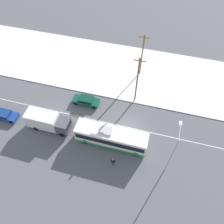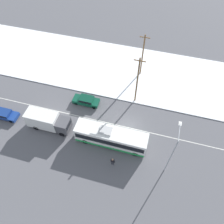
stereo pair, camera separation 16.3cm
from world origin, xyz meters
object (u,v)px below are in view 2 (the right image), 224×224
(sedan_car, at_px, (86,100))
(utility_pole_roadside, at_px, (137,81))
(parked_car_near_truck, at_px, (5,114))
(utility_pole_snowlot, at_px, (143,55))
(box_truck, at_px, (47,121))
(pedestrian_at_stop, at_px, (113,161))
(streetlamp, at_px, (173,150))
(city_bus, at_px, (111,137))

(sedan_car, relative_size, utility_pole_roadside, 0.48)
(parked_car_near_truck, distance_m, utility_pole_snowlot, 25.64)
(box_truck, height_order, pedestrian_at_stop, box_truck)
(box_truck, distance_m, pedestrian_at_stop, 12.04)
(sedan_car, distance_m, parked_car_near_truck, 13.56)
(box_truck, relative_size, streetlamp, 0.82)
(pedestrian_at_stop, bearing_deg, parked_car_near_truck, 170.16)
(sedan_car, xyz_separation_m, parked_car_near_truck, (-11.99, -6.35, -0.06))
(box_truck, distance_m, sedan_car, 7.51)
(city_bus, distance_m, utility_pole_roadside, 9.94)
(box_truck, relative_size, sedan_car, 1.52)
(sedan_car, distance_m, pedestrian_at_stop, 12.22)
(parked_car_near_truck, relative_size, streetlamp, 0.52)
(sedan_car, relative_size, streetlamp, 0.54)
(sedan_car, relative_size, parked_car_near_truck, 1.03)
(box_truck, height_order, utility_pole_snowlot, utility_pole_snowlot)
(pedestrian_at_stop, bearing_deg, sedan_car, 127.34)
(city_bus, bearing_deg, sedan_car, 134.48)
(city_bus, distance_m, parked_car_near_truck, 18.24)
(city_bus, relative_size, parked_car_near_truck, 2.44)
(streetlamp, bearing_deg, sedan_car, 151.13)
(box_truck, bearing_deg, streetlamp, -5.66)
(utility_pole_snowlot, bearing_deg, city_bus, -94.69)
(city_bus, height_order, pedestrian_at_stop, city_bus)
(city_bus, height_order, streetlamp, streetlamp)
(pedestrian_at_stop, relative_size, streetlamp, 0.20)
(streetlamp, bearing_deg, pedestrian_at_stop, -167.37)
(sedan_car, height_order, streetlamp, streetlamp)
(city_bus, relative_size, sedan_car, 2.36)
(sedan_car, distance_m, utility_pole_roadside, 9.43)
(pedestrian_at_stop, xyz_separation_m, utility_pole_snowlot, (0.15, 19.52, 3.45))
(city_bus, xyz_separation_m, box_truck, (-10.32, 0.12, 0.12))
(pedestrian_at_stop, height_order, utility_pole_roadside, utility_pole_roadside)
(parked_car_near_truck, bearing_deg, utility_pole_roadside, 24.75)
(city_bus, distance_m, pedestrian_at_stop, 3.60)
(city_bus, xyz_separation_m, pedestrian_at_stop, (1.18, -3.37, -0.52))
(box_truck, bearing_deg, pedestrian_at_stop, -16.86)
(utility_pole_snowlot, bearing_deg, streetlamp, -68.33)
(streetlamp, xyz_separation_m, utility_pole_roadside, (-6.68, 10.95, -0.35))
(parked_car_near_truck, bearing_deg, pedestrian_at_stop, -9.84)
(sedan_car, bearing_deg, box_truck, 56.68)
(parked_car_near_truck, xyz_separation_m, utility_pole_snowlot, (19.54, 16.16, 3.78))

